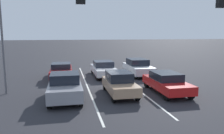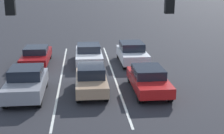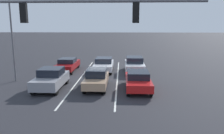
# 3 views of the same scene
# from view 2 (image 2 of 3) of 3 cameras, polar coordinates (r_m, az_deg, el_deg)

# --- Properties ---
(ground_plane) EXTENTS (240.00, 240.00, 0.00)m
(ground_plane) POSITION_cam_2_polar(r_m,az_deg,el_deg) (23.39, -4.65, 0.34)
(ground_plane) COLOR #28282D
(lane_stripe_left_divider) EXTENTS (0.12, 16.66, 0.01)m
(lane_stripe_left_divider) POSITION_cam_2_polar(r_m,az_deg,el_deg) (21.25, 0.18, -1.18)
(lane_stripe_left_divider) COLOR silver
(lane_stripe_left_divider) RESTS_ON ground_plane
(lane_stripe_center_divider) EXTENTS (0.12, 16.66, 0.01)m
(lane_stripe_center_divider) POSITION_cam_2_polar(r_m,az_deg,el_deg) (21.19, -9.22, -1.43)
(lane_stripe_center_divider) COLOR silver
(lane_stripe_center_divider) RESTS_ON ground_plane
(car_gray_rightlane_front) EXTENTS (1.93, 4.16, 1.61)m
(car_gray_rightlane_front) POSITION_cam_2_polar(r_m,az_deg,el_deg) (17.51, -15.38, -2.73)
(car_gray_rightlane_front) COLOR gray
(car_gray_rightlane_front) RESTS_ON ground_plane
(car_red_leftlane_front) EXTENTS (1.86, 4.48, 1.38)m
(car_red_leftlane_front) POSITION_cam_2_polar(r_m,az_deg,el_deg) (17.84, 6.67, -2.19)
(car_red_leftlane_front) COLOR red
(car_red_leftlane_front) RESTS_ON ground_plane
(car_tan_midlane_front) EXTENTS (1.71, 4.06, 1.50)m
(car_tan_midlane_front) POSITION_cam_2_polar(r_m,az_deg,el_deg) (17.63, -3.83, -2.20)
(car_tan_midlane_front) COLOR tan
(car_tan_midlane_front) RESTS_ON ground_plane
(car_silver_leftlane_second) EXTENTS (1.93, 4.42, 1.57)m
(car_silver_leftlane_second) POSITION_cam_2_polar(r_m,az_deg,el_deg) (23.85, 3.69, 2.64)
(car_silver_leftlane_second) COLOR silver
(car_silver_leftlane_second) RESTS_ON ground_plane
(car_maroon_rightlane_second) EXTENTS (1.87, 4.71, 1.37)m
(car_maroon_rightlane_second) POSITION_cam_2_polar(r_m,az_deg,el_deg) (23.99, -13.66, 2.07)
(car_maroon_rightlane_second) COLOR maroon
(car_maroon_rightlane_second) RESTS_ON ground_plane
(car_white_midlane_second) EXTENTS (1.95, 4.76, 1.42)m
(car_white_midlane_second) POSITION_cam_2_polar(r_m,az_deg,el_deg) (23.93, -4.28, 2.48)
(car_white_midlane_second) COLOR silver
(car_white_midlane_second) RESTS_ON ground_plane
(traffic_signal_gantry) EXTENTS (12.65, 0.37, 6.49)m
(traffic_signal_gantry) POSITION_cam_2_polar(r_m,az_deg,el_deg) (11.20, -16.79, 8.18)
(traffic_signal_gantry) COLOR slate
(traffic_signal_gantry) RESTS_ON ground_plane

